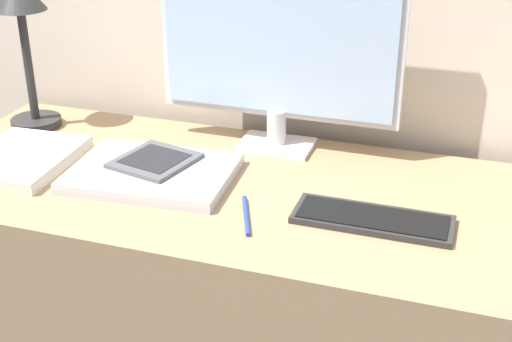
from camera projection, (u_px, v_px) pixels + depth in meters
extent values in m
cube|color=#997A56|center=(277.00, 339.00, 1.55)|extent=(1.53, 0.57, 0.72)
cube|color=silver|center=(276.00, 145.00, 1.59)|extent=(0.16, 0.11, 0.01)
cylinder|color=silver|center=(277.00, 127.00, 1.57)|extent=(0.04, 0.04, 0.08)
cube|color=silver|center=(279.00, 27.00, 1.48)|extent=(0.53, 0.01, 0.39)
cube|color=#ADC6E5|center=(277.00, 28.00, 1.48)|extent=(0.50, 0.01, 0.37)
cube|color=#282828|center=(373.00, 219.00, 1.29)|extent=(0.29, 0.11, 0.01)
cube|color=black|center=(373.00, 217.00, 1.28)|extent=(0.27, 0.09, 0.00)
cube|color=#BCBCC1|center=(153.00, 176.00, 1.45)|extent=(0.34, 0.26, 0.01)
cube|color=silver|center=(152.00, 170.00, 1.44)|extent=(0.34, 0.26, 0.01)
cube|color=#4C4C51|center=(155.00, 161.00, 1.46)|extent=(0.17, 0.18, 0.01)
cube|color=black|center=(155.00, 158.00, 1.46)|extent=(0.13, 0.13, 0.00)
cylinder|color=#282828|center=(36.00, 122.00, 1.71)|extent=(0.12, 0.12, 0.02)
cylinder|color=#282828|center=(28.00, 66.00, 1.65)|extent=(0.02, 0.02, 0.26)
cube|color=silver|center=(22.00, 159.00, 1.51)|extent=(0.21, 0.26, 0.03)
cube|color=silver|center=(10.00, 160.00, 1.47)|extent=(0.11, 0.05, 0.00)
cylinder|color=navy|center=(246.00, 215.00, 1.30)|extent=(0.06, 0.13, 0.01)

